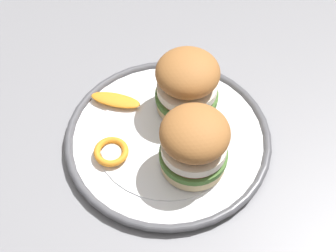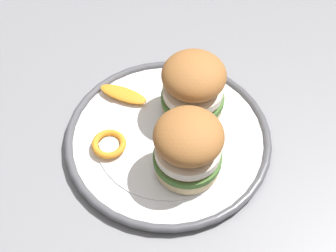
{
  "view_description": "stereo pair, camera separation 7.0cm",
  "coord_description": "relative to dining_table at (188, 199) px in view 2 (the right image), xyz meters",
  "views": [
    {
      "loc": [
        0.11,
        -0.39,
        1.4
      ],
      "look_at": [
        -0.05,
        0.02,
        0.81
      ],
      "focal_mm": 53.65,
      "sensor_mm": 36.0,
      "label": 1
    },
    {
      "loc": [
        0.17,
        -0.36,
        1.4
      ],
      "look_at": [
        -0.05,
        0.02,
        0.81
      ],
      "focal_mm": 53.65,
      "sensor_mm": 36.0,
      "label": 2
    }
  ],
  "objects": [
    {
      "name": "dinner_plate",
      "position": [
        -0.05,
        0.02,
        0.11
      ],
      "size": [
        0.31,
        0.31,
        0.02
      ],
      "color": "white",
      "rests_on": "dining_table"
    },
    {
      "name": "orange_peel_curled",
      "position": [
        -0.12,
        -0.04,
        0.12
      ],
      "size": [
        0.07,
        0.07,
        0.01
      ],
      "color": "orange",
      "rests_on": "dinner_plate"
    },
    {
      "name": "dining_table",
      "position": [
        0.0,
        0.0,
        0.0
      ],
      "size": [
        1.27,
        1.04,
        0.77
      ],
      "color": "gray",
      "rests_on": "ground"
    },
    {
      "name": "orange_peel_strip_long",
      "position": [
        -0.15,
        0.05,
        0.12
      ],
      "size": [
        0.08,
        0.04,
        0.01
      ],
      "color": "orange",
      "rests_on": "dinner_plate"
    },
    {
      "name": "sandwich_half_left",
      "position": [
        -0.05,
        0.09,
        0.17
      ],
      "size": [
        0.13,
        0.13,
        0.1
      ],
      "color": "beige",
      "rests_on": "dinner_plate"
    },
    {
      "name": "sandwich_half_right",
      "position": [
        0.0,
        -0.01,
        0.17
      ],
      "size": [
        0.13,
        0.13,
        0.1
      ],
      "color": "beige",
      "rests_on": "dinner_plate"
    }
  ]
}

